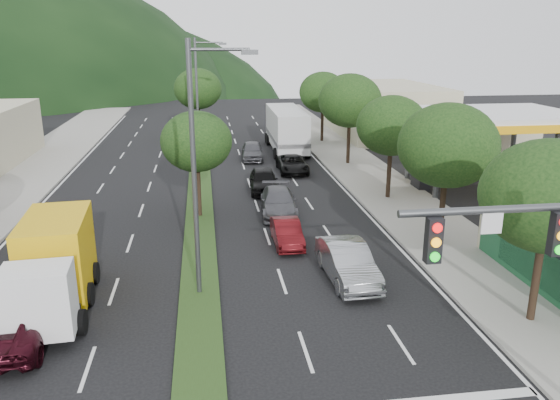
{
  "coord_description": "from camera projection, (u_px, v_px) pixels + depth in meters",
  "views": [
    {
      "loc": [
        0.44,
        -12.41,
        10.04
      ],
      "look_at": [
        4.1,
        13.61,
        2.16
      ],
      "focal_mm": 35.0,
      "sensor_mm": 36.0,
      "label": 1
    }
  ],
  "objects": [
    {
      "name": "tree_r_e",
      "position": [
        323.0,
        92.0,
        52.73
      ],
      "size": [
        4.6,
        4.6,
        6.71
      ],
      "color": "black",
      "rests_on": "sidewalk_right"
    },
    {
      "name": "tree_r_a",
      "position": [
        548.0,
        196.0,
        18.6
      ],
      "size": [
        4.6,
        4.6,
        6.63
      ],
      "color": "black",
      "rests_on": "sidewalk_right"
    },
    {
      "name": "car_queue_d",
      "position": [
        292.0,
        164.0,
        41.9
      ],
      "size": [
        2.21,
        4.68,
        1.29
      ],
      "primitive_type": "imported",
      "rotation": [
        0.0,
        0.0,
        -0.01
      ],
      "color": "black",
      "rests_on": "ground"
    },
    {
      "name": "car_queue_b",
      "position": [
        278.0,
        202.0,
        32.07
      ],
      "size": [
        2.38,
        5.11,
        1.45
      ],
      "primitive_type": "imported",
      "rotation": [
        0.0,
        0.0,
        -0.07
      ],
      "color": "#4B4B50",
      "rests_on": "ground"
    },
    {
      "name": "streetlight_near",
      "position": [
        199.0,
        160.0,
        20.61
      ],
      "size": [
        2.6,
        0.25,
        10.0
      ],
      "color": "#47494C",
      "rests_on": "ground"
    },
    {
      "name": "car_queue_a",
      "position": [
        264.0,
        180.0,
        36.75
      ],
      "size": [
        2.07,
        4.61,
        1.54
      ],
      "primitive_type": "imported",
      "rotation": [
        0.0,
        0.0,
        -0.06
      ],
      "color": "black",
      "rests_on": "ground"
    },
    {
      "name": "streetlight_mid",
      "position": [
        200.0,
        94.0,
        44.32
      ],
      "size": [
        2.6,
        0.25,
        10.0
      ],
      "color": "#47494C",
      "rests_on": "ground"
    },
    {
      "name": "tree_r_d",
      "position": [
        350.0,
        101.0,
        43.16
      ],
      "size": [
        5.0,
        5.0,
        7.17
      ],
      "color": "black",
      "rests_on": "sidewalk_right"
    },
    {
      "name": "box_truck",
      "position": [
        55.0,
        267.0,
        20.87
      ],
      "size": [
        3.02,
        6.89,
        3.32
      ],
      "rotation": [
        0.0,
        0.0,
        3.21
      ],
      "color": "silver",
      "rests_on": "ground"
    },
    {
      "name": "car_queue_c",
      "position": [
        287.0,
        233.0,
        27.32
      ],
      "size": [
        1.33,
        3.78,
        1.24
      ],
      "primitive_type": "imported",
      "rotation": [
        0.0,
        0.0,
        -0.0
      ],
      "color": "#520D11",
      "rests_on": "ground"
    },
    {
      "name": "sidewalk_right",
      "position": [
        372.0,
        178.0,
        39.95
      ],
      "size": [
        5.0,
        90.0,
        0.15
      ],
      "primitive_type": "cube",
      "color": "gray",
      "rests_on": "ground"
    },
    {
      "name": "tree_med_far",
      "position": [
        198.0,
        89.0,
        54.89
      ],
      "size": [
        4.8,
        4.8,
        6.94
      ],
      "color": "black",
      "rests_on": "median"
    },
    {
      "name": "motorhome",
      "position": [
        286.0,
        129.0,
        49.59
      ],
      "size": [
        3.24,
        9.88,
        3.77
      ],
      "rotation": [
        0.0,
        0.0,
        -0.01
      ],
      "color": "silver",
      "rests_on": "ground"
    },
    {
      "name": "gas_canopy",
      "position": [
        482.0,
        120.0,
        36.66
      ],
      "size": [
        12.2,
        8.2,
        5.25
      ],
      "color": "silver",
      "rests_on": "ground"
    },
    {
      "name": "sedan_silver",
      "position": [
        347.0,
        262.0,
        23.27
      ],
      "size": [
        1.92,
        4.96,
        1.61
      ],
      "primitive_type": "imported",
      "rotation": [
        0.0,
        0.0,
        0.04
      ],
      "color": "gray",
      "rests_on": "ground"
    },
    {
      "name": "bldg_right_far",
      "position": [
        383.0,
        109.0,
        58.18
      ],
      "size": [
        10.0,
        16.0,
        5.2
      ],
      "primitive_type": "cube",
      "color": "beige",
      "rests_on": "ground"
    },
    {
      "name": "sidewalk_left",
      "position": [
        4.0,
        192.0,
        36.55
      ],
      "size": [
        6.0,
        90.0,
        0.15
      ],
      "primitive_type": "cube",
      "color": "gray",
      "rests_on": "ground"
    },
    {
      "name": "suv_maroon",
      "position": [
        15.0,
        322.0,
        18.57
      ],
      "size": [
        2.57,
        5.18,
        1.41
      ],
      "primitive_type": "imported",
      "rotation": [
        0.0,
        0.0,
        3.19
      ],
      "color": "black",
      "rests_on": "ground"
    },
    {
      "name": "tree_r_c",
      "position": [
        392.0,
        126.0,
        33.8
      ],
      "size": [
        4.4,
        4.4,
        6.48
      ],
      "color": "black",
      "rests_on": "sidewalk_right"
    },
    {
      "name": "median",
      "position": [
        200.0,
        175.0,
        41.14
      ],
      "size": [
        1.6,
        56.0,
        0.12
      ],
      "primitive_type": "cube",
      "color": "#223714",
      "rests_on": "ground"
    },
    {
      "name": "tree_med_near",
      "position": [
        196.0,
        142.0,
        30.4
      ],
      "size": [
        4.0,
        4.0,
        6.02
      ],
      "color": "black",
      "rests_on": "median"
    },
    {
      "name": "tree_r_b",
      "position": [
        448.0,
        146.0,
        26.13
      ],
      "size": [
        4.8,
        4.8,
        6.94
      ],
      "color": "black",
      "rests_on": "sidewalk_right"
    },
    {
      "name": "car_queue_e",
      "position": [
        252.0,
        151.0,
        46.26
      ],
      "size": [
        2.07,
        4.55,
        1.52
      ],
      "primitive_type": "imported",
      "rotation": [
        0.0,
        0.0,
        -0.06
      ],
      "color": "#4A4A4F",
      "rests_on": "ground"
    }
  ]
}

